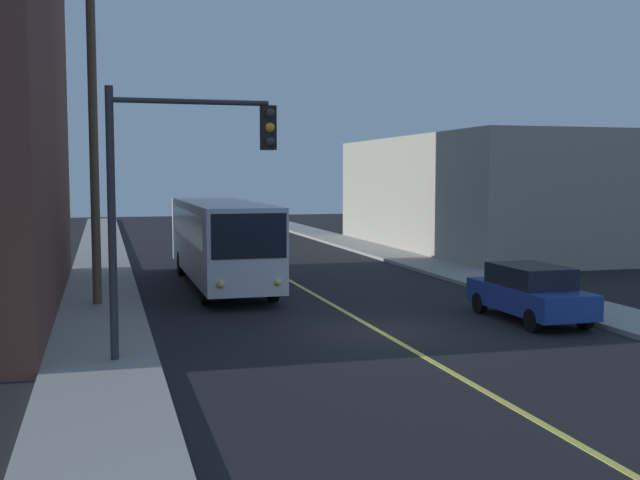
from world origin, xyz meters
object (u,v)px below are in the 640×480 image
(utility_pole_near, at_px, (93,96))
(fire_hydrant, at_px, (518,279))
(city_bus, at_px, (220,238))
(traffic_signal_left_corner, at_px, (182,172))
(parked_car_blue, at_px, (530,292))

(utility_pole_near, relative_size, fire_hydrant, 14.24)
(city_bus, distance_m, fire_hydrant, 11.10)
(city_bus, height_order, traffic_signal_left_corner, traffic_signal_left_corner)
(fire_hydrant, bearing_deg, parked_car_blue, -115.98)
(city_bus, distance_m, parked_car_blue, 12.27)
(city_bus, xyz_separation_m, parked_car_blue, (7.59, -9.59, -0.98))
(utility_pole_near, bearing_deg, parked_car_blue, -24.59)
(parked_car_blue, bearing_deg, city_bus, 128.35)
(city_bus, height_order, parked_car_blue, city_bus)
(utility_pole_near, bearing_deg, fire_hydrant, -4.77)
(fire_hydrant, bearing_deg, utility_pole_near, 175.23)
(traffic_signal_left_corner, xyz_separation_m, fire_hydrant, (12.26, 6.62, -3.72))
(parked_car_blue, bearing_deg, traffic_signal_left_corner, -167.35)
(parked_car_blue, xyz_separation_m, fire_hydrant, (2.12, 4.35, -0.26))
(parked_car_blue, relative_size, fire_hydrant, 5.26)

